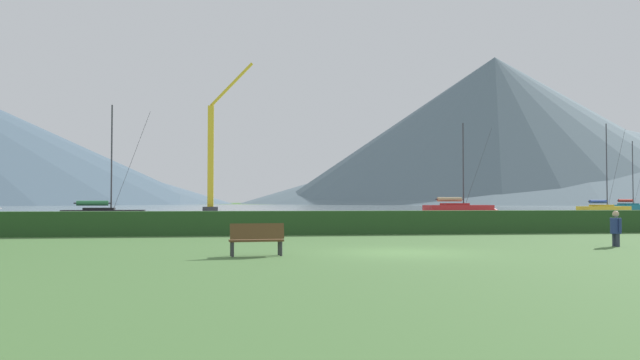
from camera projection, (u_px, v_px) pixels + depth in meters
ground_plane at (403, 253)px, 19.79m from camera, size 1000.00×1000.00×0.00m
harbor_water at (249, 207)px, 155.29m from camera, size 320.00×246.00×0.00m
hedge_line at (340, 223)px, 30.68m from camera, size 80.00×1.20×1.12m
sailboat_slip_0 at (631, 207)px, 91.70m from camera, size 7.85×3.81×10.19m
sailboat_slip_2 at (105, 215)px, 47.44m from camera, size 6.85×2.45×8.74m
sailboat_slip_4 at (604, 209)px, 73.46m from camera, size 7.30×3.48×10.49m
sailboat_slip_5 at (459, 209)px, 68.91m from camera, size 8.46×3.04×10.00m
park_bench_near_path at (257, 238)px, 18.53m from camera, size 1.60×0.62×0.95m
person_seated_viewer at (616, 227)px, 22.42m from camera, size 0.36×0.57×1.25m
dock_crane at (212, 164)px, 85.82m from camera, size 6.60×2.00×20.34m
distant_hill_west_ridge at (495, 130)px, 328.92m from camera, size 224.05×224.05×75.51m
distant_hill_central_peak at (547, 158)px, 376.51m from camera, size 358.91×358.91×52.99m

